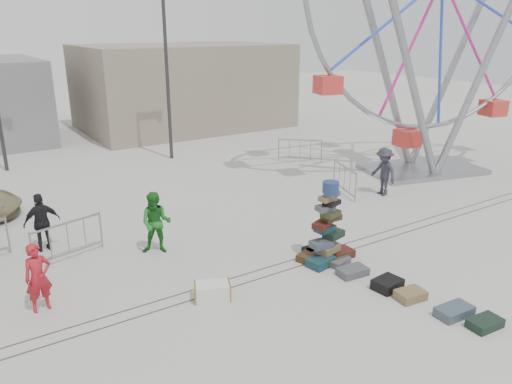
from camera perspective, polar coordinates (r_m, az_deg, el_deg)
ground at (r=12.46m, az=2.27°, el=-10.89°), size 90.00×90.00×0.00m
track_line_near at (r=12.89m, az=0.71°, el=-9.78°), size 40.00×0.04×0.01m
track_line_far at (r=13.19m, az=-0.26°, el=-9.08°), size 40.00×0.04×0.01m
building_right at (r=31.96m, az=-8.34°, el=11.88°), size 12.00×8.00×5.00m
lamp_post_right at (r=23.82m, az=-9.98°, el=14.36°), size 1.41×0.25×8.00m
suitcase_tower at (r=13.72m, az=8.09°, el=-5.25°), size 1.59×1.40×2.24m
ferris_wheel at (r=22.37m, az=20.26°, el=19.44°), size 11.73×4.06×13.96m
steamer_trunk at (r=11.96m, az=-5.01°, el=-11.23°), size 0.96×0.78×0.39m
row_case_0 at (r=13.84m, az=8.81°, el=-7.49°), size 0.80×0.53×0.19m
row_case_1 at (r=13.22m, az=10.98°, el=-8.90°), size 0.80×0.54×0.20m
row_case_2 at (r=12.76m, az=14.78°, el=-10.13°), size 0.75×0.60×0.26m
row_case_3 at (r=12.48m, az=17.24°, el=-11.17°), size 0.73×0.55×0.22m
row_case_4 at (r=12.16m, az=21.71°, el=-12.54°), size 0.88×0.53×0.22m
row_case_5 at (r=12.01m, az=24.70°, el=-13.45°), size 0.77×0.50×0.20m
barricade_dummy_c at (r=14.58m, az=-20.67°, el=-5.18°), size 1.96×0.61×1.10m
barricade_wheel_front at (r=19.19m, az=10.07°, el=1.40°), size 0.74×1.93×1.10m
barricade_wheel_back at (r=23.43m, az=5.04°, el=4.75°), size 1.56×1.41×1.10m
pedestrian_red at (r=12.21m, az=-23.64°, el=-8.95°), size 0.62×0.44×1.61m
pedestrian_green at (r=14.18m, az=-11.35°, el=-3.48°), size 1.09×1.03×1.78m
pedestrian_black at (r=15.29m, az=-23.25°, el=-3.20°), size 1.01×0.45×1.70m
pedestrian_grey at (r=19.28m, az=14.38°, el=2.28°), size 0.76×1.22×1.81m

